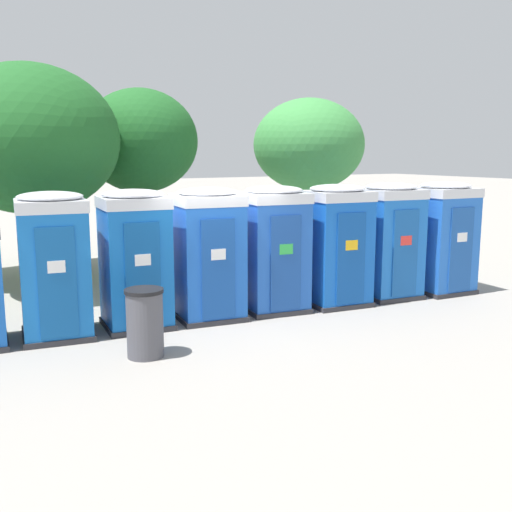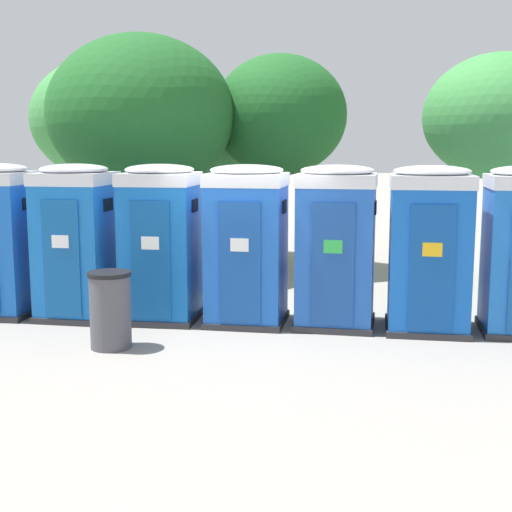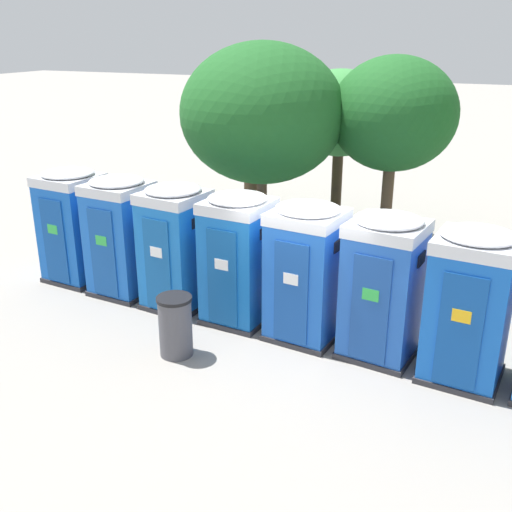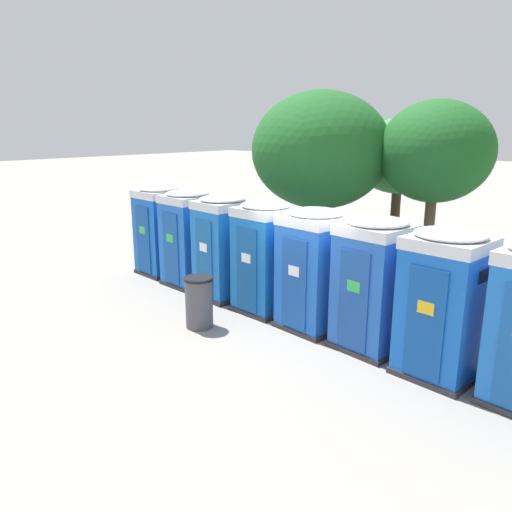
{
  "view_description": "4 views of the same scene",
  "coord_description": "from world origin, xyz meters",
  "px_view_note": "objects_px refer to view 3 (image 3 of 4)",
  "views": [
    {
      "loc": [
        -4.8,
        -10.47,
        3.18
      ],
      "look_at": [
        0.97,
        -0.31,
        1.16
      ],
      "focal_mm": 42.0,
      "sensor_mm": 36.0,
      "label": 1
    },
    {
      "loc": [
        0.74,
        -11.37,
        2.85
      ],
      "look_at": [
        0.13,
        -0.22,
        1.09
      ],
      "focal_mm": 50.0,
      "sensor_mm": 36.0,
      "label": 2
    },
    {
      "loc": [
        3.09,
        -9.64,
        5.31
      ],
      "look_at": [
        -1.03,
        -0.11,
        1.39
      ],
      "focal_mm": 42.0,
      "sensor_mm": 36.0,
      "label": 3
    },
    {
      "loc": [
        5.5,
        -8.44,
        4.1
      ],
      "look_at": [
        -1.72,
        -0.04,
        1.24
      ],
      "focal_mm": 35.0,
      "sensor_mm": 36.0,
      "label": 4
    }
  ],
  "objects_px": {
    "portapotty_5": "(383,286)",
    "street_tree_2": "(394,115)",
    "portapotty_1": "(121,236)",
    "portapotty_4": "(306,271)",
    "portapotty_6": "(469,305)",
    "portapotty_0": "(73,225)",
    "portapotty_2": "(176,247)",
    "street_tree_0": "(251,105)",
    "portapotty_3": "(238,258)",
    "street_tree_1": "(340,114)",
    "street_tree_3": "(262,114)",
    "trash_can": "(175,326)"
  },
  "relations": [
    {
      "from": "street_tree_1",
      "to": "portapotty_5",
      "type": "bearing_deg",
      "value": -67.53
    },
    {
      "from": "portapotty_3",
      "to": "portapotty_6",
      "type": "relative_size",
      "value": 1.0
    },
    {
      "from": "street_tree_1",
      "to": "trash_can",
      "type": "relative_size",
      "value": 4.01
    },
    {
      "from": "portapotty_6",
      "to": "trash_can",
      "type": "xyz_separation_m",
      "value": [
        -4.63,
        -1.21,
        -0.73
      ]
    },
    {
      "from": "portapotty_4",
      "to": "portapotty_6",
      "type": "relative_size",
      "value": 1.0
    },
    {
      "from": "trash_can",
      "to": "portapotty_5",
      "type": "bearing_deg",
      "value": 23.81
    },
    {
      "from": "portapotty_0",
      "to": "portapotty_4",
      "type": "bearing_deg",
      "value": -5.57
    },
    {
      "from": "portapotty_4",
      "to": "portapotty_6",
      "type": "height_order",
      "value": "same"
    },
    {
      "from": "portapotty_5",
      "to": "street_tree_3",
      "type": "xyz_separation_m",
      "value": [
        -3.89,
        3.99,
        2.18
      ]
    },
    {
      "from": "portapotty_4",
      "to": "street_tree_2",
      "type": "bearing_deg",
      "value": 85.31
    },
    {
      "from": "portapotty_6",
      "to": "street_tree_0",
      "type": "xyz_separation_m",
      "value": [
        -6.46,
        6.17,
        2.13
      ]
    },
    {
      "from": "portapotty_0",
      "to": "street_tree_3",
      "type": "bearing_deg",
      "value": 46.83
    },
    {
      "from": "portapotty_5",
      "to": "street_tree_0",
      "type": "xyz_separation_m",
      "value": [
        -5.07,
        5.95,
        2.13
      ]
    },
    {
      "from": "portapotty_3",
      "to": "portapotty_0",
      "type": "bearing_deg",
      "value": 174.44
    },
    {
      "from": "portapotty_2",
      "to": "portapotty_3",
      "type": "bearing_deg",
      "value": -3.38
    },
    {
      "from": "portapotty_4",
      "to": "portapotty_2",
      "type": "bearing_deg",
      "value": 175.52
    },
    {
      "from": "street_tree_0",
      "to": "street_tree_2",
      "type": "bearing_deg",
      "value": -12.58
    },
    {
      "from": "street_tree_1",
      "to": "street_tree_2",
      "type": "height_order",
      "value": "street_tree_2"
    },
    {
      "from": "portapotty_1",
      "to": "street_tree_3",
      "type": "distance_m",
      "value": 4.49
    },
    {
      "from": "street_tree_1",
      "to": "trash_can",
      "type": "distance_m",
      "value": 8.45
    },
    {
      "from": "portapotty_6",
      "to": "street_tree_1",
      "type": "relative_size",
      "value": 0.58
    },
    {
      "from": "portapotty_0",
      "to": "street_tree_2",
      "type": "height_order",
      "value": "street_tree_2"
    },
    {
      "from": "portapotty_5",
      "to": "street_tree_2",
      "type": "bearing_deg",
      "value": 101.25
    },
    {
      "from": "portapotty_4",
      "to": "street_tree_0",
      "type": "bearing_deg",
      "value": 122.05
    },
    {
      "from": "portapotty_6",
      "to": "trash_can",
      "type": "height_order",
      "value": "portapotty_6"
    },
    {
      "from": "street_tree_2",
      "to": "portapotty_6",
      "type": "bearing_deg",
      "value": -65.49
    },
    {
      "from": "portapotty_1",
      "to": "portapotty_4",
      "type": "bearing_deg",
      "value": -4.84
    },
    {
      "from": "portapotty_4",
      "to": "trash_can",
      "type": "height_order",
      "value": "portapotty_4"
    },
    {
      "from": "portapotty_2",
      "to": "portapotty_6",
      "type": "height_order",
      "value": "same"
    },
    {
      "from": "portapotty_2",
      "to": "street_tree_3",
      "type": "distance_m",
      "value": 4.28
    },
    {
      "from": "portapotty_6",
      "to": "street_tree_0",
      "type": "bearing_deg",
      "value": 136.34
    },
    {
      "from": "portapotty_4",
      "to": "street_tree_1",
      "type": "height_order",
      "value": "street_tree_1"
    },
    {
      "from": "portapotty_6",
      "to": "portapotty_3",
      "type": "bearing_deg",
      "value": 173.75
    },
    {
      "from": "street_tree_0",
      "to": "street_tree_1",
      "type": "bearing_deg",
      "value": 14.98
    },
    {
      "from": "portapotty_0",
      "to": "portapotty_1",
      "type": "bearing_deg",
      "value": -7.75
    },
    {
      "from": "portapotty_1",
      "to": "street_tree_1",
      "type": "relative_size",
      "value": 0.58
    },
    {
      "from": "portapotty_2",
      "to": "portapotty_4",
      "type": "distance_m",
      "value": 2.82
    },
    {
      "from": "portapotty_6",
      "to": "street_tree_1",
      "type": "xyz_separation_m",
      "value": [
        -4.12,
        6.79,
        1.94
      ]
    },
    {
      "from": "street_tree_3",
      "to": "portapotty_3",
      "type": "bearing_deg",
      "value": -73.88
    },
    {
      "from": "portapotty_5",
      "to": "portapotty_6",
      "type": "height_order",
      "value": "same"
    },
    {
      "from": "portapotty_0",
      "to": "portapotty_2",
      "type": "bearing_deg",
      "value": -6.66
    },
    {
      "from": "portapotty_5",
      "to": "portapotty_6",
      "type": "bearing_deg",
      "value": -8.93
    },
    {
      "from": "portapotty_3",
      "to": "street_tree_2",
      "type": "relative_size",
      "value": 0.53
    },
    {
      "from": "portapotty_1",
      "to": "portapotty_3",
      "type": "distance_m",
      "value": 2.82
    },
    {
      "from": "portapotty_6",
      "to": "street_tree_3",
      "type": "height_order",
      "value": "street_tree_3"
    },
    {
      "from": "portapotty_1",
      "to": "portapotty_5",
      "type": "relative_size",
      "value": 1.0
    },
    {
      "from": "portapotty_3",
      "to": "portapotty_4",
      "type": "relative_size",
      "value": 1.0
    },
    {
      "from": "portapotty_5",
      "to": "street_tree_1",
      "type": "bearing_deg",
      "value": 112.47
    },
    {
      "from": "street_tree_0",
      "to": "street_tree_1",
      "type": "distance_m",
      "value": 2.44
    },
    {
      "from": "portapotty_3",
      "to": "street_tree_3",
      "type": "bearing_deg",
      "value": 106.12
    }
  ]
}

